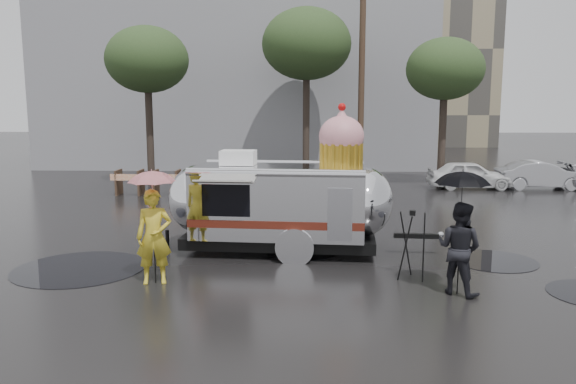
{
  "coord_description": "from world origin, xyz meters",
  "views": [
    {
      "loc": [
        -0.06,
        -11.99,
        3.61
      ],
      "look_at": [
        -0.47,
        1.49,
        1.48
      ],
      "focal_mm": 35.0,
      "sensor_mm": 36.0,
      "label": 1
    }
  ],
  "objects_px": {
    "airstream_trailer": "(283,199)",
    "person_left": "(154,237)",
    "person_right": "(459,248)",
    "tripod": "(412,239)"
  },
  "relations": [
    {
      "from": "person_right",
      "to": "tripod",
      "type": "height_order",
      "value": "person_right"
    },
    {
      "from": "person_right",
      "to": "tripod",
      "type": "relative_size",
      "value": 1.22
    },
    {
      "from": "person_left",
      "to": "tripod",
      "type": "relative_size",
      "value": 1.32
    },
    {
      "from": "person_left",
      "to": "person_right",
      "type": "distance_m",
      "value": 5.99
    },
    {
      "from": "airstream_trailer",
      "to": "person_right",
      "type": "relative_size",
      "value": 3.84
    },
    {
      "from": "airstream_trailer",
      "to": "person_right",
      "type": "height_order",
      "value": "airstream_trailer"
    },
    {
      "from": "tripod",
      "to": "airstream_trailer",
      "type": "bearing_deg",
      "value": 154.28
    },
    {
      "from": "airstream_trailer",
      "to": "person_left",
      "type": "xyz_separation_m",
      "value": [
        -2.51,
        -2.57,
        -0.34
      ]
    },
    {
      "from": "airstream_trailer",
      "to": "person_right",
      "type": "distance_m",
      "value": 4.62
    },
    {
      "from": "airstream_trailer",
      "to": "person_left",
      "type": "bearing_deg",
      "value": -130.04
    }
  ]
}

